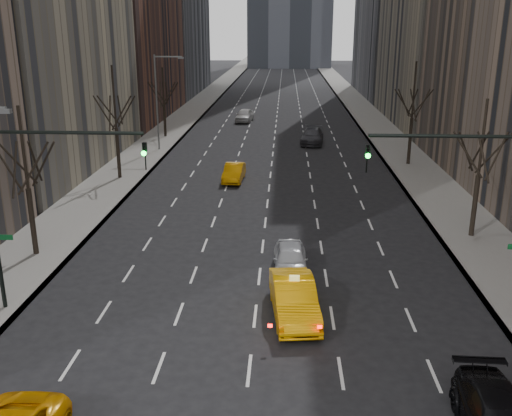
# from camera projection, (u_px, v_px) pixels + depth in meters

# --- Properties ---
(sidewalk_left) EXTENTS (4.50, 320.00, 0.15)m
(sidewalk_left) POSITION_uv_depth(u_px,v_px,m) (190.00, 113.00, 79.84)
(sidewalk_left) COLOR slate
(sidewalk_left) RESTS_ON ground
(sidewalk_right) EXTENTS (4.50, 320.00, 0.15)m
(sidewalk_right) POSITION_uv_depth(u_px,v_px,m) (366.00, 114.00, 78.64)
(sidewalk_right) COLOR slate
(sidewalk_right) RESTS_ON ground
(tree_lw_b) EXTENTS (3.36, 3.50, 7.82)m
(tree_lw_b) POSITION_uv_depth(u_px,v_px,m) (28.00, 189.00, 29.26)
(tree_lw_b) COLOR black
(tree_lw_b) RESTS_ON ground
(tree_lw_c) EXTENTS (3.36, 3.50, 8.74)m
(tree_lw_c) POSITION_uv_depth(u_px,v_px,m) (116.00, 129.00, 44.38)
(tree_lw_c) COLOR black
(tree_lw_c) RESTS_ON ground
(tree_lw_d) EXTENTS (3.36, 3.50, 7.36)m
(tree_lw_d) POSITION_uv_depth(u_px,v_px,m) (164.00, 105.00, 61.64)
(tree_lw_d) COLOR black
(tree_lw_d) RESTS_ON ground
(tree_rw_b) EXTENTS (3.36, 3.50, 7.82)m
(tree_rw_b) POSITION_uv_depth(u_px,v_px,m) (478.00, 175.00, 31.89)
(tree_rw_b) COLOR black
(tree_rw_b) RESTS_ON ground
(tree_rw_c) EXTENTS (3.36, 3.50, 8.74)m
(tree_rw_c) POSITION_uv_depth(u_px,v_px,m) (412.00, 119.00, 48.91)
(tree_rw_c) COLOR black
(tree_rw_c) RESTS_ON ground
(traffic_mast_left) EXTENTS (6.69, 0.39, 8.00)m
(traffic_mast_left) POSITION_uv_depth(u_px,v_px,m) (29.00, 188.00, 22.86)
(traffic_mast_left) COLOR black
(traffic_mast_left) RESTS_ON ground
(traffic_mast_right) EXTENTS (6.69, 0.39, 8.00)m
(traffic_mast_right) POSITION_uv_depth(u_px,v_px,m) (490.00, 195.00, 21.97)
(traffic_mast_right) COLOR black
(traffic_mast_right) RESTS_ON ground
(streetlight_far) EXTENTS (2.83, 0.22, 9.00)m
(streetlight_far) POSITION_uv_depth(u_px,v_px,m) (160.00, 93.00, 54.30)
(streetlight_far) COLOR slate
(streetlight_far) RESTS_ON ground
(taxi_sedan) EXTENTS (2.27, 5.11, 1.63)m
(taxi_sedan) POSITION_uv_depth(u_px,v_px,m) (294.00, 298.00, 23.86)
(taxi_sedan) COLOR #FFA905
(taxi_sedan) RESTS_ON ground
(silver_sedan_ahead) EXTENTS (1.77, 4.20, 1.42)m
(silver_sedan_ahead) POSITION_uv_depth(u_px,v_px,m) (290.00, 259.00, 28.12)
(silver_sedan_ahead) COLOR #ABADB3
(silver_sedan_ahead) RESTS_ON ground
(far_taxi) EXTENTS (1.63, 4.19, 1.36)m
(far_taxi) POSITION_uv_depth(u_px,v_px,m) (234.00, 172.00, 44.90)
(far_taxi) COLOR orange
(far_taxi) RESTS_ON ground
(far_suv_grey) EXTENTS (2.73, 5.62, 1.58)m
(far_suv_grey) POSITION_uv_depth(u_px,v_px,m) (312.00, 136.00, 59.20)
(far_suv_grey) COLOR #303035
(far_suv_grey) RESTS_ON ground
(far_car_white) EXTENTS (2.40, 4.93, 1.62)m
(far_car_white) POSITION_uv_depth(u_px,v_px,m) (245.00, 115.00, 72.77)
(far_car_white) COLOR silver
(far_car_white) RESTS_ON ground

